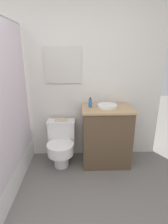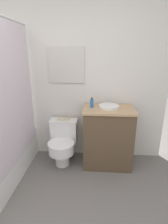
{
  "view_description": "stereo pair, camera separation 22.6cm",
  "coord_description": "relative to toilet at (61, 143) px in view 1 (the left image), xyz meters",
  "views": [
    {
      "loc": [
        0.3,
        -0.74,
        1.6
      ],
      "look_at": [
        0.37,
        1.4,
        0.89
      ],
      "focal_mm": 28.0,
      "sensor_mm": 36.0,
      "label": 1
    },
    {
      "loc": [
        0.52,
        -0.73,
        1.6
      ],
      "look_at": [
        0.37,
        1.4,
        0.89
      ],
      "focal_mm": 28.0,
      "sensor_mm": 36.0,
      "label": 2
    }
  ],
  "objects": [
    {
      "name": "wall_back",
      "position": [
        -0.03,
        0.29,
        0.91
      ],
      "size": [
        3.13,
        0.07,
        2.5
      ],
      "color": "silver",
      "rests_on": "ground_plane"
    },
    {
      "name": "soap_bottle",
      "position": [
        0.43,
        0.04,
        0.6
      ],
      "size": [
        0.05,
        0.05,
        0.14
      ],
      "color": "#2D6BB2",
      "rests_on": "vanity"
    },
    {
      "name": "sink",
      "position": [
        0.67,
        0.03,
        0.56
      ],
      "size": [
        0.28,
        0.32,
        0.13
      ],
      "color": "white",
      "rests_on": "vanity"
    },
    {
      "name": "vanity",
      "position": [
        0.67,
        0.01,
        0.09
      ],
      "size": [
        0.72,
        0.49,
        0.88
      ],
      "color": "brown",
      "rests_on": "ground_plane"
    },
    {
      "name": "book_on_tank",
      "position": [
        0.0,
        0.12,
        0.31
      ],
      "size": [
        0.18,
        0.1,
        0.02
      ],
      "color": "beige",
      "rests_on": "toilet"
    },
    {
      "name": "toilet",
      "position": [
        0.0,
        0.0,
        0.0
      ],
      "size": [
        0.42,
        0.53,
        0.65
      ],
      "color": "white",
      "rests_on": "ground_plane"
    }
  ]
}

